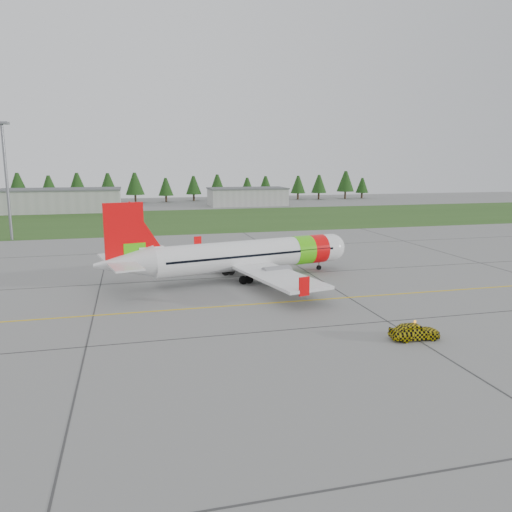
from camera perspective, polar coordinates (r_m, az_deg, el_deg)
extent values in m
plane|color=gray|center=(41.54, 2.47, -8.52)|extent=(320.00, 320.00, 0.00)
cylinder|color=white|center=(59.37, -0.71, 0.14)|extent=(23.59, 8.50, 3.51)
sphere|color=white|center=(65.26, 8.56, 0.99)|extent=(3.51, 3.51, 3.51)
cone|color=white|center=(54.59, -14.85, -0.82)|extent=(6.91, 4.79, 3.51)
cube|color=black|center=(65.36, 8.76, 1.28)|extent=(1.91, 2.60, 0.50)
cylinder|color=#50D50F|center=(62.80, 5.21, 0.68)|extent=(3.06, 4.01, 3.59)
cylinder|color=#F1080A|center=(63.95, 6.85, 0.83)|extent=(2.71, 3.93, 3.59)
cube|color=white|center=(59.37, -1.09, -0.83)|extent=(11.08, 29.17, 0.32)
cube|color=#F1080A|center=(71.93, -6.67, 1.53)|extent=(1.09, 0.39, 1.80)
cube|color=#F1080A|center=(46.61, 5.53, -3.48)|extent=(1.09, 0.39, 1.80)
cylinder|color=gray|center=(64.42, -1.91, -0.37)|extent=(3.57, 2.55, 1.89)
cylinder|color=gray|center=(55.78, 2.36, -2.11)|extent=(3.57, 2.55, 1.89)
cube|color=#F1080A|center=(54.12, -14.82, 2.32)|extent=(4.11, 1.21, 6.84)
cube|color=#50D50F|center=(54.64, -13.71, 0.35)|extent=(2.36, 0.88, 2.16)
cube|color=white|center=(54.46, -15.33, -0.63)|extent=(5.06, 10.72, 0.20)
cylinder|color=slate|center=(64.65, 7.21, -1.02)|extent=(0.16, 0.16, 1.26)
cylinder|color=black|center=(64.72, 7.20, -1.30)|extent=(0.65, 0.38, 0.61)
cylinder|color=slate|center=(61.43, -2.86, -1.35)|extent=(0.20, 0.20, 1.71)
cylinder|color=black|center=(61.38, -3.17, -1.73)|extent=(1.00, 0.60, 0.94)
cylinder|color=slate|center=(56.97, -0.81, -2.30)|extent=(0.20, 0.20, 1.71)
cylinder|color=black|center=(56.91, -1.14, -2.71)|extent=(1.00, 0.60, 0.94)
imported|color=yellow|center=(40.90, 17.76, -6.44)|extent=(1.43, 1.66, 3.95)
cube|color=#30561E|center=(120.87, -8.70, 4.10)|extent=(320.00, 50.00, 0.03)
cube|color=gold|center=(48.89, -0.21, -5.52)|extent=(120.00, 0.25, 0.02)
cube|color=#A8A8A3|center=(149.13, -21.42, 5.87)|extent=(32.00, 14.00, 6.00)
cube|color=#A8A8A3|center=(160.12, -1.00, 6.75)|extent=(24.00, 12.00, 5.20)
cylinder|color=slate|center=(97.85, -26.58, 7.44)|extent=(0.50, 0.50, 20.00)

